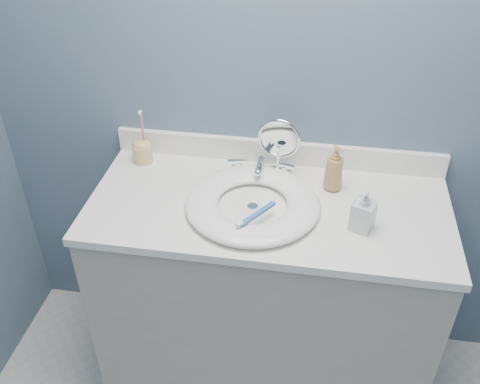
% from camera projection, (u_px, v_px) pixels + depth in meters
% --- Properties ---
extents(back_wall, '(2.20, 0.02, 2.40)m').
position_uv_depth(back_wall, '(281.00, 82.00, 1.83)').
color(back_wall, '#4C6472').
rests_on(back_wall, ground).
extents(vanity_cabinet, '(1.20, 0.55, 0.85)m').
position_uv_depth(vanity_cabinet, '(265.00, 297.00, 2.07)').
color(vanity_cabinet, '#A9A59A').
rests_on(vanity_cabinet, ground).
extents(countertop, '(1.22, 0.57, 0.03)m').
position_uv_depth(countertop, '(268.00, 207.00, 1.81)').
color(countertop, white).
rests_on(countertop, vanity_cabinet).
extents(backsplash, '(1.22, 0.02, 0.09)m').
position_uv_depth(backsplash, '(277.00, 152.00, 1.99)').
color(backsplash, white).
rests_on(backsplash, countertop).
extents(basin, '(0.45, 0.45, 0.04)m').
position_uv_depth(basin, '(253.00, 203.00, 1.77)').
color(basin, white).
rests_on(basin, countertop).
extents(drain, '(0.04, 0.04, 0.01)m').
position_uv_depth(drain, '(253.00, 207.00, 1.78)').
color(drain, silver).
rests_on(drain, countertop).
extents(faucet, '(0.25, 0.13, 0.07)m').
position_uv_depth(faucet, '(260.00, 169.00, 1.93)').
color(faucet, silver).
rests_on(faucet, countertop).
extents(makeup_mirror, '(0.15, 0.09, 0.23)m').
position_uv_depth(makeup_mirror, '(279.00, 145.00, 1.87)').
color(makeup_mirror, silver).
rests_on(makeup_mirror, countertop).
extents(soap_bottle_amber, '(0.09, 0.09, 0.17)m').
position_uv_depth(soap_bottle_amber, '(334.00, 168.00, 1.83)').
color(soap_bottle_amber, '#A87B4C').
rests_on(soap_bottle_amber, countertop).
extents(soap_bottle_clear, '(0.09, 0.09, 0.15)m').
position_uv_depth(soap_bottle_clear, '(364.00, 210.00, 1.66)').
color(soap_bottle_clear, silver).
rests_on(soap_bottle_clear, countertop).
extents(toothbrush_holder, '(0.07, 0.07, 0.21)m').
position_uv_depth(toothbrush_holder, '(142.00, 150.00, 1.99)').
color(toothbrush_holder, '#DCB86E').
rests_on(toothbrush_holder, countertop).
extents(toothbrush_lying, '(0.11, 0.15, 0.02)m').
position_uv_depth(toothbrush_lying, '(256.00, 215.00, 1.68)').
color(toothbrush_lying, '#325BB2').
rests_on(toothbrush_lying, basin).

